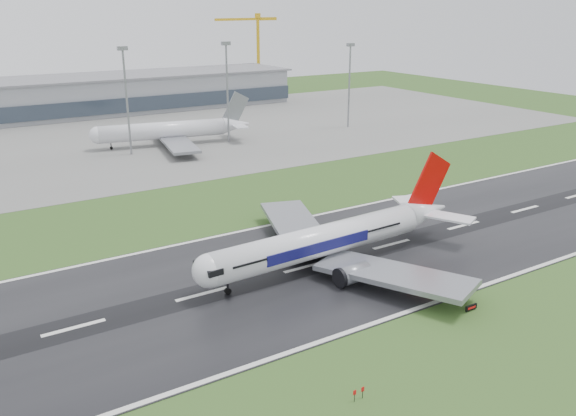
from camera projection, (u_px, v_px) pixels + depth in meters
ground at (202, 295)px, 95.32m from camera, size 520.00×520.00×0.00m
runway at (202, 294)px, 95.31m from camera, size 400.00×45.00×0.10m
apron at (46, 147)px, 195.79m from camera, size 400.00×130.00×0.08m
terminal at (14, 101)px, 241.63m from camera, size 240.00×36.00×15.00m
main_airliner at (337, 219)px, 104.65m from camera, size 58.29×55.74×16.52m
parked_airliner at (169, 121)px, 196.60m from camera, size 62.73×59.72×15.94m
tower_crane at (258, 54)px, 310.96m from camera, size 40.74×12.27×41.17m
runway_sign at (471, 308)px, 90.05m from camera, size 2.30×0.30×1.04m
floodmast_3 at (127, 104)px, 181.05m from camera, size 0.64×0.64×31.66m
floodmast_4 at (228, 95)px, 198.05m from camera, size 0.64×0.64×32.08m
floodmast_5 at (349, 88)px, 223.95m from camera, size 0.64×0.64×30.09m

